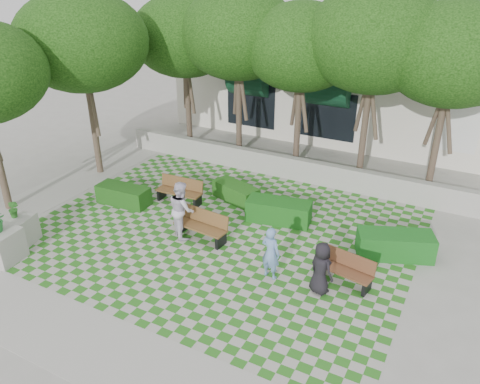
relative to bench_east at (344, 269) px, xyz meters
The scene contains 19 objects.
ground 4.35m from the bench_east, behind, with size 90.00×90.00×0.00m, color gray.
lawn 4.38m from the bench_east, behind, with size 12.00×12.00×0.00m, color #2B721E.
sidewalk_south 6.68m from the bench_east, 130.31° to the right, with size 16.00×2.00×0.01m, color #9E9B93.
sidewalk_west 11.54m from the bench_east, behind, with size 2.00×12.00×0.01m, color #9E9B93.
retaining_wall 7.24m from the bench_east, 126.56° to the left, with size 15.00×0.36×0.90m, color #9E9B93.
bench_east is the anchor object (origin of this frame).
bench_mid 4.65m from the bench_east, behind, with size 1.82×0.75×0.93m.
bench_west 6.98m from the bench_east, 164.21° to the left, with size 1.76×0.65×0.91m.
hedge_east 2.18m from the bench_east, 63.54° to the left, with size 2.19×0.88×0.77m, color #16521A.
hedge_midright 3.74m from the bench_east, 142.21° to the left, with size 2.15×0.86×0.75m, color #144E15.
hedge_midleft 5.79m from the bench_east, 149.18° to the left, with size 1.83×0.73×0.64m, color #1B4E14.
hedge_west 8.50m from the bench_east, behind, with size 1.95×0.78×0.68m, color #174512.
planter_front 9.87m from the bench_east, 158.12° to the right, with size 1.07×1.07×1.72m.
planter_back 9.96m from the bench_east, 163.74° to the right, with size 1.09×1.09×1.49m.
person_blue 2.05m from the bench_east, 158.39° to the right, with size 0.57×0.38×1.57m, color #6B8EC3.
person_dark 0.91m from the bench_east, 120.88° to the right, with size 0.73×0.48×1.49m, color black.
person_white 5.33m from the bench_east, behind, with size 0.91×0.71×1.88m, color silver.
tree_row 9.59m from the bench_east, 137.96° to the left, with size 17.70×13.40×7.41m.
building 14.26m from the bench_east, 103.86° to the left, with size 18.00×8.92×5.15m.
Camera 1 is at (6.76, -10.26, 7.88)m, focal length 35.00 mm.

